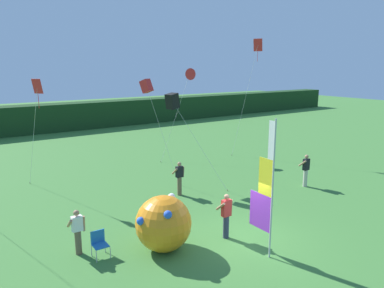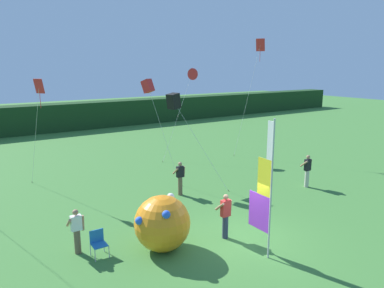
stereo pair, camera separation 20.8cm
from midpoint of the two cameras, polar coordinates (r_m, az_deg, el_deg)
ground_plane at (r=13.89m, az=7.83°, el=-15.00°), size 120.00×120.00×0.00m
distant_treeline at (r=38.20m, az=-21.38°, el=3.92°), size 80.00×2.40×2.69m
banner_flag at (r=12.25m, az=11.13°, el=-7.33°), size 0.06×1.03×4.74m
person_near_banner at (r=13.18m, az=-18.15°, el=-12.95°), size 0.55×0.48×1.60m
person_mid_field at (r=20.08m, az=17.32°, el=-3.90°), size 0.55×0.48×1.75m
person_far_left at (r=17.95m, az=-2.34°, el=-5.33°), size 0.55×0.48×1.71m
person_far_right at (r=13.67m, az=5.00°, el=-11.10°), size 0.55×0.48×1.73m
inflatable_balloon at (r=12.82m, az=-5.02°, el=-12.42°), size 2.03×1.97×1.97m
folding_chair at (r=12.99m, az=-14.95°, el=-14.80°), size 0.51×0.51×0.89m
kite_red_box_0 at (r=19.57m, az=-7.53°, el=9.04°), size 1.37×1.99×5.68m
kite_red_diamond_1 at (r=19.17m, az=-23.67°, el=7.41°), size 0.67×2.32×5.74m
kite_black_box_3 at (r=19.35m, az=-3.43°, el=6.78°), size 1.89×3.28×4.94m
kite_red_diamond_5 at (r=26.39m, az=9.96°, el=14.28°), size 2.17×0.64×8.20m
kite_red_delta_6 at (r=25.74m, az=-0.64°, el=10.98°), size 3.38×1.11×6.19m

